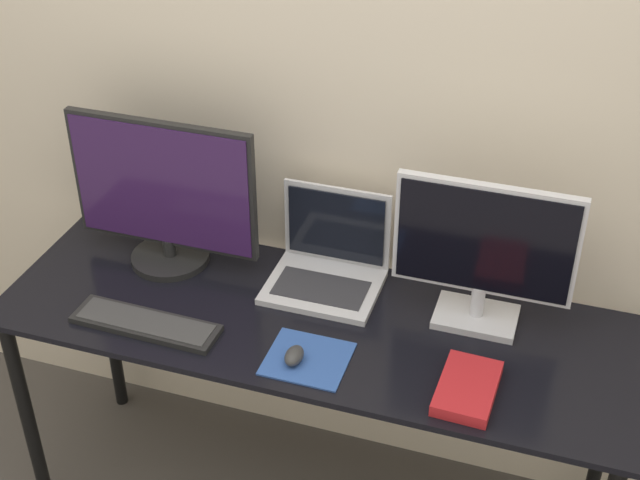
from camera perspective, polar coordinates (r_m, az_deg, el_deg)
wall_back at (r=2.39m, az=2.27°, el=9.48°), size 7.00×0.05×2.50m
desk at (r=2.42m, az=-0.39°, el=-6.77°), size 1.70×0.57×0.75m
monitor_left at (r=2.50m, az=-9.96°, el=2.81°), size 0.54×0.23×0.44m
monitor_right at (r=2.27m, az=10.44°, el=-0.73°), size 0.46×0.15×0.41m
laptop at (r=2.47m, az=0.56°, el=-1.37°), size 0.31×0.25×0.26m
keyboard at (r=2.38m, az=-11.09°, el=-5.27°), size 0.40×0.12×0.02m
mousepad at (r=2.24m, az=-0.80°, el=-7.61°), size 0.20×0.19×0.00m
mouse at (r=2.21m, az=-1.66°, el=-7.41°), size 0.04×0.07×0.04m
book at (r=2.17m, az=9.41°, el=-9.34°), size 0.14×0.22×0.03m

